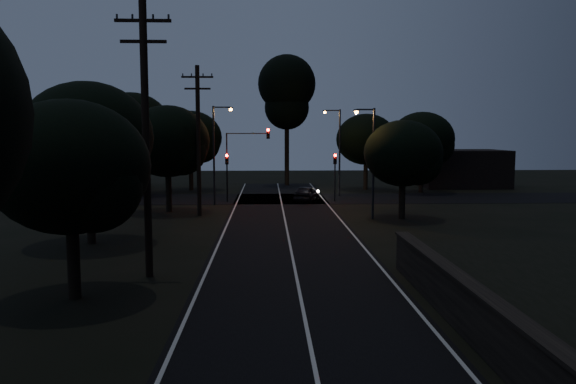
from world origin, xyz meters
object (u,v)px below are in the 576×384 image
utility_pole_mid (146,135)px  streetlight_a (216,148)px  utility_pole_far (198,138)px  streetlight_c (371,155)px  signal_left (227,169)px  car (306,193)px  streetlight_b (338,146)px  tall_pine (287,91)px  signal_mast (247,151)px  signal_right (335,168)px

utility_pole_mid → streetlight_a: bearing=88.3°
utility_pole_far → streetlight_c: (11.83, -2.00, -1.13)m
streetlight_a → signal_left: bearing=70.4°
car → streetlight_b: bearing=-111.4°
tall_pine → car: size_ratio=3.65×
signal_mast → streetlight_c: 13.28m
streetlight_c → car: streetlight_c is taller
tall_pine → signal_left: 17.72m
tall_pine → car: (1.17, -14.91, -9.73)m
utility_pole_far → streetlight_a: (0.69, 6.00, -0.85)m
streetlight_a → streetlight_b: bearing=29.5°
signal_left → streetlight_c: 14.52m
utility_pole_mid → signal_mast: utility_pole_mid is taller
utility_pole_far → signal_right: 13.53m
signal_mast → utility_pole_mid: bearing=-97.0°
utility_pole_far → tall_pine: size_ratio=0.73×
streetlight_a → tall_pine: bearing=69.6°
utility_pole_mid → car: utility_pole_mid is taller
signal_mast → signal_right: bearing=-0.0°
signal_left → streetlight_c: bearing=-43.8°
car → signal_right: bearing=-165.2°
signal_left → signal_right: same height
streetlight_b → streetlight_a: bearing=-150.5°
utility_pole_mid → car: size_ratio=2.78×
utility_pole_mid → car: bearing=72.0°
tall_pine → signal_right: tall_pine is taller
streetlight_a → streetlight_b: (10.61, 6.00, 0.00)m
streetlight_b → car: bearing=-128.7°
utility_pole_mid → streetlight_b: size_ratio=1.38×
utility_pole_mid → signal_left: utility_pole_mid is taller
utility_pole_mid → streetlight_c: utility_pole_mid is taller
tall_pine → utility_pole_far: bearing=-106.9°
signal_left → signal_right: size_ratio=1.00×
signal_right → streetlight_b: 4.45m
signal_mast → streetlight_b: streetlight_b is taller
signal_left → signal_right: bearing=0.0°
signal_mast → car: size_ratio=1.58×
streetlight_a → streetlight_c: bearing=-35.7°
streetlight_b → utility_pole_far: bearing=-133.3°
utility_pole_mid → tall_pine: tall_pine is taller
signal_left → streetlight_c: streetlight_c is taller
utility_pole_mid → signal_mast: size_ratio=1.76×
utility_pole_mid → signal_right: size_ratio=2.68×
signal_right → streetlight_c: size_ratio=0.55×
streetlight_b → utility_pole_mid: bearing=-111.3°
streetlight_b → streetlight_c: (0.52, -14.00, -0.29)m
streetlight_b → car: size_ratio=2.02×
signal_left → streetlight_b: bearing=22.0°
tall_pine → streetlight_a: 19.03m
signal_left → streetlight_b: 10.84m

